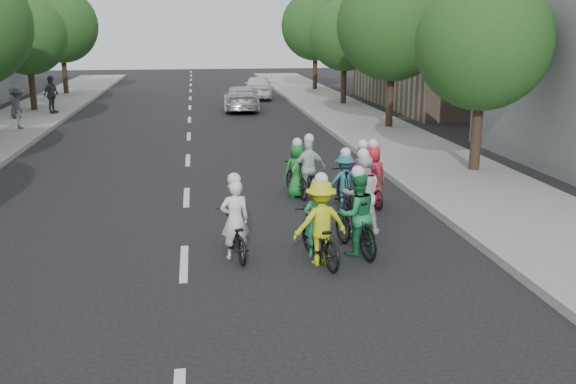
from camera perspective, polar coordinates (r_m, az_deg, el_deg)
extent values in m
plane|color=black|center=(12.60, -9.23, -6.28)|extent=(120.00, 120.00, 0.00)
cube|color=#999993|center=(23.12, -24.07, 2.39)|extent=(0.18, 80.00, 0.18)
cube|color=gray|center=(23.51, 11.02, 3.53)|extent=(4.00, 80.00, 0.15)
cube|color=#999993|center=(22.94, 6.41, 3.48)|extent=(0.18, 80.00, 0.18)
cube|color=gray|center=(39.07, 15.89, 13.29)|extent=(10.00, 14.00, 8.00)
cylinder|color=black|center=(36.94, -21.75, 8.33)|extent=(0.32, 0.32, 2.27)
sphere|color=#26531B|center=(36.80, -22.17, 12.72)|extent=(4.00, 4.00, 4.00)
cylinder|color=black|center=(45.71, -19.21, 9.67)|extent=(0.32, 0.32, 2.48)
sphere|color=#26531B|center=(45.60, -19.56, 13.77)|extent=(4.80, 4.80, 4.80)
cylinder|color=black|center=(20.51, 16.37, 4.66)|extent=(0.32, 0.32, 2.27)
sphere|color=#26531B|center=(20.25, 16.95, 12.58)|extent=(4.00, 4.00, 4.00)
cylinder|color=black|center=(28.85, 9.02, 7.94)|extent=(0.32, 0.32, 2.48)
sphere|color=#26531B|center=(28.67, 9.29, 14.47)|extent=(4.80, 4.80, 4.80)
cylinder|color=black|center=(37.51, 4.96, 9.37)|extent=(0.32, 0.32, 2.27)
sphere|color=#26531B|center=(37.37, 5.05, 13.71)|extent=(4.00, 4.00, 4.00)
cylinder|color=black|center=(46.28, 2.41, 10.49)|extent=(0.32, 0.32, 2.48)
sphere|color=#26531B|center=(46.18, 2.46, 14.56)|extent=(4.80, 4.80, 4.80)
imported|color=black|center=(12.72, -4.74, -3.78)|extent=(0.84, 1.78, 0.90)
imported|color=white|center=(12.52, -4.74, -2.46)|extent=(0.62, 0.45, 1.57)
sphere|color=silver|center=(12.31, -4.82, 1.12)|extent=(0.26, 0.26, 0.26)
imported|color=black|center=(12.91, 6.00, -2.96)|extent=(0.91, 1.97, 1.14)
imported|color=#1C8143|center=(12.75, 6.14, -1.97)|extent=(0.92, 0.78, 1.67)
sphere|color=silver|center=(12.53, 6.24, 1.77)|extent=(0.26, 0.26, 0.26)
imported|color=black|center=(12.38, 2.81, -4.07)|extent=(0.99, 1.94, 0.97)
imported|color=#C9DB18|center=(12.19, 2.92, -2.72)|extent=(1.16, 0.80, 1.65)
sphere|color=silver|center=(11.96, 2.97, 1.15)|extent=(0.26, 0.26, 0.26)
imported|color=black|center=(16.14, 6.45, 0.09)|extent=(0.66, 1.52, 0.89)
imported|color=#C04484|center=(15.96, 6.57, 1.28)|extent=(1.00, 0.55, 1.62)
sphere|color=silver|center=(15.79, 6.66, 4.21)|extent=(0.26, 0.26, 0.26)
imported|color=black|center=(16.45, 7.34, 0.21)|extent=(0.72, 1.60, 0.81)
imported|color=red|center=(16.27, 7.47, 1.43)|extent=(0.83, 0.59, 1.58)
sphere|color=silver|center=(16.11, 7.57, 4.24)|extent=(0.26, 0.26, 0.26)
imported|color=black|center=(12.75, 2.50, -3.48)|extent=(0.58, 1.68, 0.99)
imported|color=#2A9B5C|center=(12.59, 2.59, -2.65)|extent=(0.55, 0.38, 1.44)
sphere|color=silver|center=(12.40, 2.63, 0.61)|extent=(0.26, 0.26, 0.26)
imported|color=black|center=(14.27, 6.46, -1.82)|extent=(0.69, 1.71, 0.88)
imported|color=white|center=(14.07, 6.61, -0.24)|extent=(0.89, 0.71, 1.75)
sphere|color=silver|center=(13.87, 6.71, 3.34)|extent=(0.26, 0.26, 0.26)
imported|color=black|center=(16.05, 4.99, 0.30)|extent=(0.54, 1.71, 1.02)
imported|color=#266B74|center=(15.91, 5.09, 0.91)|extent=(0.93, 0.56, 1.42)
sphere|color=silver|center=(15.76, 5.15, 3.50)|extent=(0.26, 0.26, 0.26)
imported|color=black|center=(17.16, 1.80, 1.01)|extent=(0.84, 1.71, 0.86)
imported|color=white|center=(16.99, 1.87, 2.09)|extent=(0.97, 0.53, 1.57)
sphere|color=silver|center=(16.83, 1.89, 4.77)|extent=(0.26, 0.26, 0.26)
imported|color=black|center=(17.17, 0.76, 1.21)|extent=(0.77, 1.68, 0.98)
imported|color=#1A7625|center=(17.02, 0.82, 1.92)|extent=(0.79, 0.59, 1.46)
sphere|color=silver|center=(16.87, 0.83, 4.40)|extent=(0.26, 0.26, 0.26)
imported|color=silver|center=(35.30, -4.19, 8.30)|extent=(2.09, 4.68, 1.33)
imported|color=silver|center=(41.32, -2.66, 9.32)|extent=(2.23, 4.53, 1.49)
imported|color=#51515F|center=(30.19, -22.80, 6.92)|extent=(0.89, 1.28, 1.81)
imported|color=#43454E|center=(35.03, -20.30, 8.13)|extent=(0.85, 1.22, 1.92)
imported|color=#464652|center=(33.82, -23.13, 7.34)|extent=(0.49, 0.75, 1.53)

